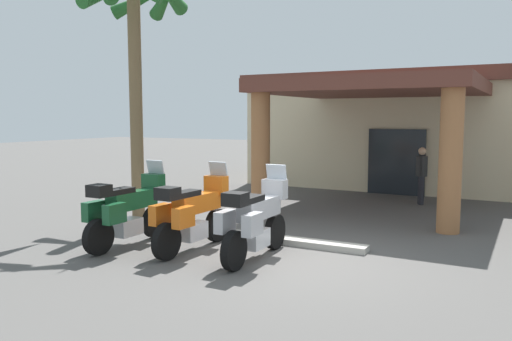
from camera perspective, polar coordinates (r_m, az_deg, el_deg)
ground_plane at (r=9.11m, az=4.25°, el=-9.88°), size 80.00×80.00×0.00m
motel_building at (r=19.39m, az=17.26°, el=4.50°), size 11.60×11.40×4.00m
motorcycle_green at (r=10.17m, az=-14.21°, el=-4.33°), size 0.71×2.21×1.61m
motorcycle_orange at (r=9.60m, az=-7.12°, el=-4.81°), size 0.72×2.21×1.61m
motorcycle_silver at (r=8.94m, az=-0.08°, el=-5.56°), size 0.70×2.21×1.61m
pedestrian at (r=15.22m, az=18.01°, el=-0.13°), size 0.32×0.51×1.63m
palm_tree_roadside at (r=12.97m, az=-13.36°, el=15.62°), size 2.45×2.65×6.23m
curb_strip at (r=10.79m, az=-3.25°, el=-7.03°), size 5.95×0.36×0.12m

